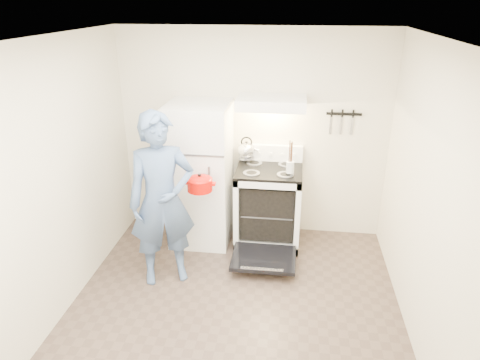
# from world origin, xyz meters

# --- Properties ---
(floor) EXTENTS (3.60, 3.60, 0.00)m
(floor) POSITION_xyz_m (0.00, 0.00, 0.00)
(floor) COLOR #4C3D33
(floor) RESTS_ON ground
(back_wall) EXTENTS (3.20, 0.02, 2.50)m
(back_wall) POSITION_xyz_m (0.00, 1.80, 1.25)
(back_wall) COLOR beige
(back_wall) RESTS_ON ground
(refrigerator) EXTENTS (0.70, 0.70, 1.70)m
(refrigerator) POSITION_xyz_m (-0.58, 1.45, 0.85)
(refrigerator) COLOR white
(refrigerator) RESTS_ON floor
(stove_body) EXTENTS (0.76, 0.65, 0.92)m
(stove_body) POSITION_xyz_m (0.23, 1.48, 0.46)
(stove_body) COLOR white
(stove_body) RESTS_ON floor
(cooktop) EXTENTS (0.76, 0.65, 0.03)m
(cooktop) POSITION_xyz_m (0.23, 1.48, 0.94)
(cooktop) COLOR black
(cooktop) RESTS_ON stove_body
(backsplash) EXTENTS (0.76, 0.07, 0.20)m
(backsplash) POSITION_xyz_m (0.23, 1.76, 1.05)
(backsplash) COLOR white
(backsplash) RESTS_ON cooktop
(oven_door) EXTENTS (0.70, 0.54, 0.04)m
(oven_door) POSITION_xyz_m (0.23, 0.88, 0.12)
(oven_door) COLOR black
(oven_door) RESTS_ON floor
(oven_rack) EXTENTS (0.60, 0.52, 0.01)m
(oven_rack) POSITION_xyz_m (0.23, 1.48, 0.44)
(oven_rack) COLOR slate
(oven_rack) RESTS_ON stove_body
(range_hood) EXTENTS (0.76, 0.50, 0.12)m
(range_hood) POSITION_xyz_m (0.23, 1.55, 1.71)
(range_hood) COLOR white
(range_hood) RESTS_ON back_wall
(knife_strip) EXTENTS (0.40, 0.02, 0.03)m
(knife_strip) POSITION_xyz_m (1.05, 1.79, 1.55)
(knife_strip) COLOR black
(knife_strip) RESTS_ON back_wall
(pizza_stone) EXTENTS (0.32, 0.32, 0.02)m
(pizza_stone) POSITION_xyz_m (0.27, 1.52, 0.45)
(pizza_stone) COLOR olive
(pizza_stone) RESTS_ON oven_rack
(tea_kettle) EXTENTS (0.25, 0.21, 0.31)m
(tea_kettle) POSITION_xyz_m (-0.06, 1.70, 1.10)
(tea_kettle) COLOR #BCBDC2
(tea_kettle) RESTS_ON cooktop
(utensil_jar) EXTENTS (0.09, 0.09, 0.13)m
(utensil_jar) POSITION_xyz_m (0.47, 1.33, 1.05)
(utensil_jar) COLOR silver
(utensil_jar) RESTS_ON cooktop
(person) EXTENTS (0.78, 0.66, 1.82)m
(person) POSITION_xyz_m (-0.78, 0.58, 0.91)
(person) COLOR #384E78
(person) RESTS_ON floor
(dutch_oven) EXTENTS (0.34, 0.27, 0.22)m
(dutch_oven) POSITION_xyz_m (-0.46, 0.89, 0.97)
(dutch_oven) COLOR #CE0901
(dutch_oven) RESTS_ON person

